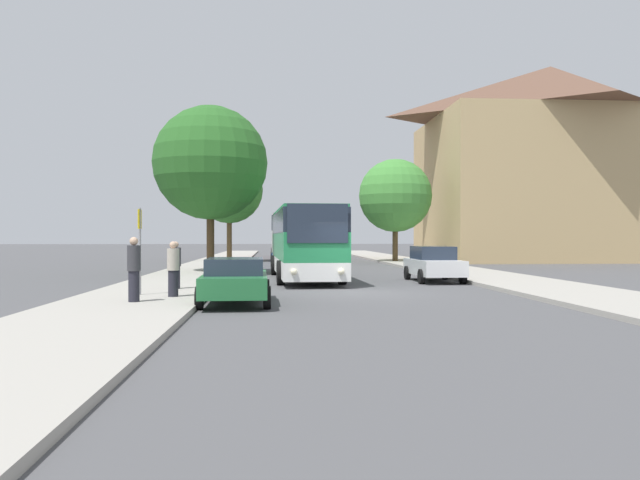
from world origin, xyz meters
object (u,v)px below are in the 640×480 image
pedestrian_waiting_far (173,269)px  tree_left_far (210,163)px  pedestrian_walking_back (176,265)px  bus_front (304,242)px  parked_car_left_curb (235,280)px  bus_middle (293,239)px  pedestrian_waiting_near (134,269)px  tree_left_near (229,190)px  bus_rear (287,239)px  tree_right_near (395,196)px  parked_car_right_near (433,263)px  bus_stop_sign (140,241)px

pedestrian_waiting_far → tree_left_far: size_ratio=0.19×
pedestrian_walking_back → bus_front: bearing=-172.1°
bus_front → parked_car_left_curb: size_ratio=2.62×
pedestrian_waiting_far → pedestrian_walking_back: bearing=-118.0°
bus_middle → pedestrian_waiting_near: size_ratio=6.46×
parked_car_left_curb → tree_left_near: 31.43m
bus_middle → bus_front: bearing=-87.7°
bus_front → tree_left_far: tree_left_far is taller
bus_rear → pedestrian_walking_back: bus_rear is taller
parked_car_left_curb → bus_middle: bearing=83.3°
bus_front → tree_right_near: size_ratio=1.51×
bus_rear → parked_car_right_near: (5.72, -30.99, -0.93)m
pedestrian_waiting_near → pedestrian_waiting_far: bearing=89.3°
bus_front → bus_stop_sign: 10.42m
bus_stop_sign → tree_left_far: bearing=86.3°
pedestrian_walking_back → pedestrian_waiting_far: bearing=51.0°
parked_car_left_curb → pedestrian_waiting_far: bearing=154.4°
bus_rear → parked_car_right_near: size_ratio=2.43×
parked_car_left_curb → pedestrian_waiting_near: 2.82m
bus_rear → parked_car_left_curb: (-2.29, -39.51, -1.01)m
parked_car_right_near → tree_right_near: bearing=-96.4°
parked_car_left_curb → bus_rear: bearing=85.4°
bus_stop_sign → bus_front: bearing=57.9°
bus_front → pedestrian_waiting_near: bus_front is taller
bus_front → pedestrian_waiting_near: (-5.24, -10.96, -0.65)m
parked_car_right_near → pedestrian_waiting_near: 14.08m
pedestrian_waiting_far → tree_right_near: bearing=-149.6°
parked_car_left_curb → tree_left_near: bearing=93.1°
bus_front → tree_left_far: (-4.69, 4.29, 4.08)m
parked_car_right_near → pedestrian_waiting_near: bearing=39.9°
bus_middle → pedestrian_waiting_far: (-4.37, -24.95, -0.84)m
bus_front → pedestrian_walking_back: size_ratio=6.99×
bus_middle → tree_left_far: (-4.66, -11.12, 3.96)m
tree_left_far → pedestrian_walking_back: bearing=-90.4°
bus_rear → pedestrian_waiting_far: (-4.19, -38.65, -0.73)m
tree_left_near → tree_left_far: 16.27m
bus_rear → bus_stop_sign: bus_rear is taller
parked_car_left_curb → parked_car_right_near: parked_car_right_near is taller
parked_car_right_near → pedestrian_walking_back: 11.34m
tree_left_near → tree_left_far: (0.18, -16.27, 0.18)m
bus_front → parked_car_left_curb: (-2.50, -10.40, -1.00)m
bus_front → pedestrian_waiting_near: 12.17m
tree_right_near → bus_front: bearing=-113.8°
bus_rear → tree_left_far: size_ratio=1.22×
tree_left_far → parked_car_right_near: bearing=-31.2°
parked_car_left_curb → parked_car_right_near: (8.02, 8.52, 0.08)m
bus_stop_sign → pedestrian_waiting_far: bus_stop_sign is taller
bus_front → pedestrian_waiting_far: bearing=-117.0°
bus_rear → pedestrian_walking_back: 36.06m
bus_front → pedestrian_waiting_far: 10.53m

